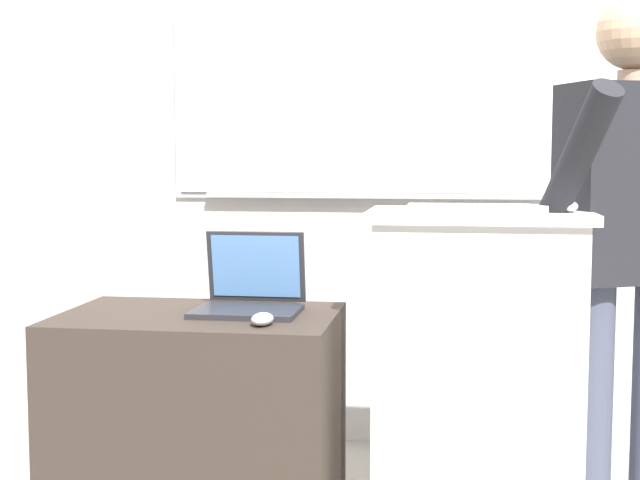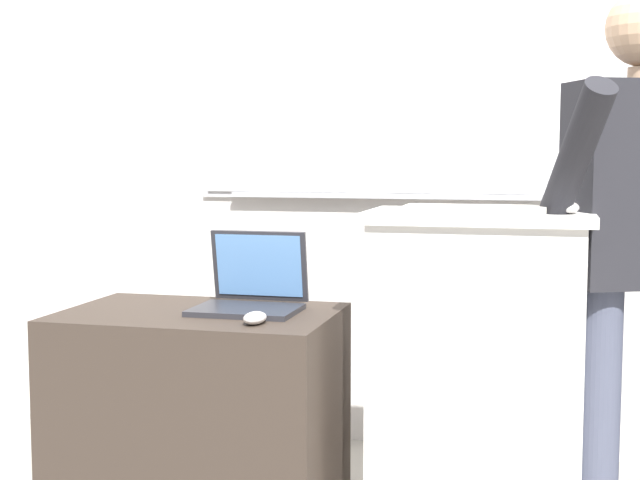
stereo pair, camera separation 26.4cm
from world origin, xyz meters
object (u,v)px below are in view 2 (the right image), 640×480
(person_presenter, at_px, (639,231))
(wireless_keyboard, at_px, (475,209))
(laptop, at_px, (252,289))
(side_desk, at_px, (200,425))
(computer_mouse_by_laptop, at_px, (255,318))
(computer_mouse_by_keyboard, at_px, (568,208))
(lectern_podium, at_px, (476,382))

(person_presenter, bearing_deg, wireless_keyboard, 178.44)
(laptop, bearing_deg, person_presenter, 9.33)
(side_desk, bearing_deg, wireless_keyboard, 4.88)
(wireless_keyboard, bearing_deg, computer_mouse_by_laptop, -159.56)
(person_presenter, xyz_separation_m, computer_mouse_by_keyboard, (-0.20, -0.19, 0.08))
(person_presenter, xyz_separation_m, laptop, (-1.12, -0.18, -0.18))
(computer_mouse_by_laptop, bearing_deg, wireless_keyboard, 20.44)
(lectern_podium, height_order, computer_mouse_by_keyboard, computer_mouse_by_keyboard)
(wireless_keyboard, bearing_deg, computer_mouse_by_keyboard, 0.94)
(side_desk, relative_size, computer_mouse_by_laptop, 8.13)
(laptop, bearing_deg, computer_mouse_by_laptop, -69.47)
(side_desk, bearing_deg, person_presenter, 11.58)
(lectern_podium, distance_m, side_desk, 0.84)
(side_desk, distance_m, computer_mouse_by_laptop, 0.45)
(person_presenter, distance_m, computer_mouse_by_laptop, 1.13)
(lectern_podium, bearing_deg, computer_mouse_by_keyboard, -11.21)
(person_presenter, height_order, computer_mouse_by_keyboard, person_presenter)
(laptop, relative_size, computer_mouse_by_keyboard, 3.09)
(lectern_podium, bearing_deg, person_presenter, 17.00)
(side_desk, xyz_separation_m, laptop, (0.14, 0.07, 0.41))
(lectern_podium, xyz_separation_m, computer_mouse_by_keyboard, (0.24, -0.05, 0.52))
(laptop, xyz_separation_m, wireless_keyboard, (0.66, -0.01, 0.25))
(person_presenter, height_order, wireless_keyboard, person_presenter)
(lectern_podium, xyz_separation_m, computer_mouse_by_laptop, (-0.59, -0.27, 0.21))
(laptop, xyz_separation_m, computer_mouse_by_laptop, (0.08, -0.22, -0.04))
(side_desk, height_order, wireless_keyboard, wireless_keyboard)
(computer_mouse_by_keyboard, bearing_deg, side_desk, -176.06)
(side_desk, distance_m, laptop, 0.44)
(side_desk, relative_size, laptop, 2.63)
(laptop, distance_m, computer_mouse_by_keyboard, 0.95)
(wireless_keyboard, bearing_deg, lectern_podium, 82.22)
(side_desk, distance_m, computer_mouse_by_keyboard, 1.25)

